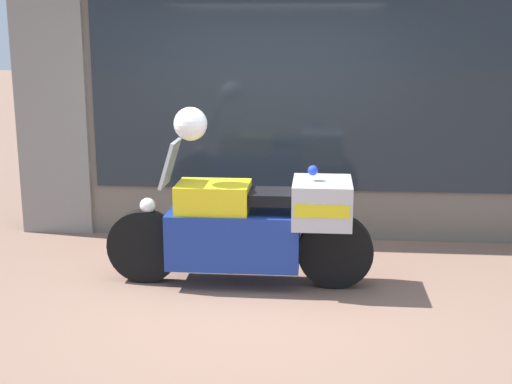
{
  "coord_description": "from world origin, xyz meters",
  "views": [
    {
      "loc": [
        0.52,
        -5.68,
        2.27
      ],
      "look_at": [
        -0.07,
        0.84,
        0.73
      ],
      "focal_mm": 50.0,
      "sensor_mm": 36.0,
      "label": 1
    }
  ],
  "objects": [
    {
      "name": "white_helmet",
      "position": [
        -0.59,
        0.34,
        1.44
      ],
      "size": [
        0.29,
        0.29,
        0.29
      ],
      "primitive_type": "sphere",
      "color": "white",
      "rests_on": "paramedic_motorcycle"
    },
    {
      "name": "paramedic_motorcycle",
      "position": [
        -0.05,
        0.34,
        0.55
      ],
      "size": [
        2.37,
        0.63,
        1.3
      ],
      "rotation": [
        0.0,
        0.0,
        3.14
      ],
      "color": "black",
      "rests_on": "ground"
    },
    {
      "name": "shop_building",
      "position": [
        -0.37,
        2.0,
        1.65
      ],
      "size": [
        5.54,
        0.55,
        3.29
      ],
      "color": "#6B6056",
      "rests_on": "ground"
    },
    {
      "name": "window_display",
      "position": [
        0.32,
        2.03,
        0.46
      ],
      "size": [
        4.3,
        0.3,
        1.94
      ],
      "color": "slate",
      "rests_on": "ground"
    },
    {
      "name": "ground_plane",
      "position": [
        0.0,
        0.0,
        0.0
      ],
      "size": [
        60.0,
        60.0,
        0.0
      ],
      "primitive_type": "plane",
      "color": "#7A5B4C"
    }
  ]
}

